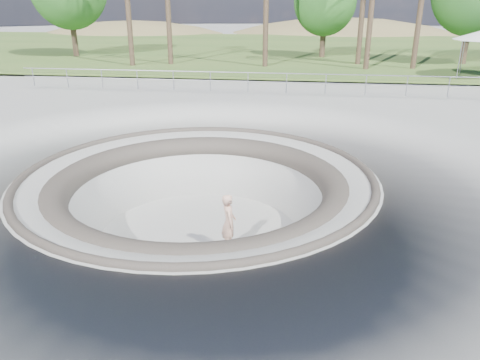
{
  "coord_description": "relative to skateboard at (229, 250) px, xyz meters",
  "views": [
    {
      "loc": [
        2.96,
        -12.37,
        4.78
      ],
      "look_at": [
        1.24,
        0.01,
        -0.1
      ],
      "focal_mm": 35.0,
      "sensor_mm": 36.0,
      "label": 1
    }
  ],
  "objects": [
    {
      "name": "ground",
      "position": [
        -1.07,
        0.98,
        1.84
      ],
      "size": [
        180.0,
        180.0,
        0.0
      ],
      "primitive_type": "plane",
      "color": "#9C9B97",
      "rests_on": "ground"
    },
    {
      "name": "skate_bowl",
      "position": [
        -1.07,
        0.98,
        0.01
      ],
      "size": [
        14.0,
        14.0,
        4.1
      ],
      "color": "#9C9B97",
      "rests_on": "ground"
    },
    {
      "name": "grass_strip",
      "position": [
        -1.07,
        34.98,
        2.06
      ],
      "size": [
        180.0,
        36.0,
        0.12
      ],
      "color": "#3A5923",
      "rests_on": "ground"
    },
    {
      "name": "distant_hills",
      "position": [
        2.71,
        58.15,
        -5.18
      ],
      "size": [
        103.2,
        45.0,
        28.6
      ],
      "color": "brown",
      "rests_on": "ground"
    },
    {
      "name": "safety_railing",
      "position": [
        -1.07,
        12.98,
        2.53
      ],
      "size": [
        25.0,
        0.06,
        1.03
      ],
      "color": "gray",
      "rests_on": "ground"
    },
    {
      "name": "skateboard",
      "position": [
        0.0,
        0.0,
        0.0
      ],
      "size": [
        0.79,
        0.33,
        0.08
      ],
      "color": "olive",
      "rests_on": "ground"
    },
    {
      "name": "skater",
      "position": [
        0.0,
        -0.0,
        0.85
      ],
      "size": [
        0.56,
        0.7,
        1.67
      ],
      "primitive_type": "imported",
      "rotation": [
        0.0,
        0.0,
        1.87
      ],
      "color": "#D9A58C",
      "rests_on": "skateboard"
    },
    {
      "name": "bushy_tree_mid",
      "position": [
        3.12,
        28.38,
        6.37
      ],
      "size": [
        4.88,
        4.44,
        7.04
      ],
      "color": "#4F3B2D",
      "rests_on": "ground"
    }
  ]
}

